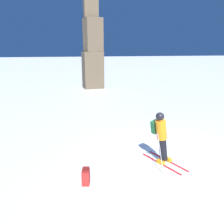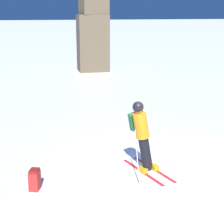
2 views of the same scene
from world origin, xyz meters
name	(u,v)px [view 1 (image 1 of 2)]	position (x,y,z in m)	size (l,w,h in m)	color
ground_plane	(177,160)	(0.00, 0.00, 0.00)	(300.00, 300.00, 0.00)	white
skier	(161,135)	(-0.74, -0.04, 1.08)	(1.31, 1.87, 1.93)	red
rock_pillar	(92,44)	(0.87, 16.59, 4.48)	(2.01, 1.76, 10.70)	brown
spare_backpack	(86,176)	(-3.42, -0.42, 0.24)	(0.30, 0.35, 0.50)	#AD231E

